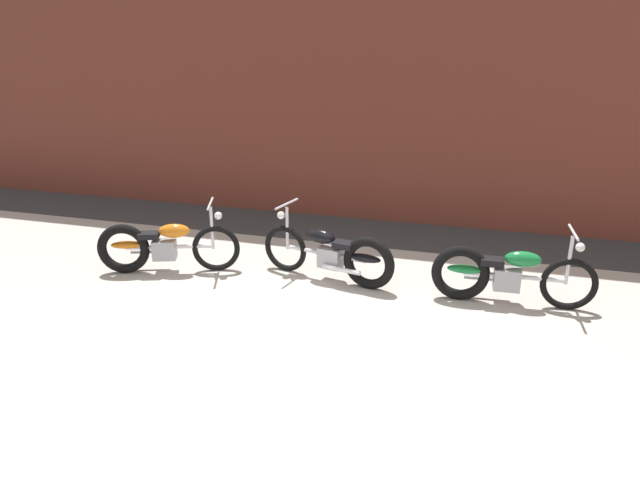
{
  "coord_description": "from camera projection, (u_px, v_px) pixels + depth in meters",
  "views": [
    {
      "loc": [
        1.75,
        -5.0,
        3.22
      ],
      "look_at": [
        -0.15,
        1.59,
        0.75
      ],
      "focal_mm": 32.05,
      "sensor_mm": 36.0,
      "label": 1
    }
  ],
  "objects": [
    {
      "name": "ground_plane",
      "position": [
        292.0,
        356.0,
        6.07
      ],
      "size": [
        80.0,
        80.0,
        0.0
      ],
      "primitive_type": "plane",
      "color": "#38383A"
    },
    {
      "name": "sidewalk_slab",
      "position": [
        334.0,
        290.0,
        7.65
      ],
      "size": [
        36.0,
        3.5,
        0.01
      ],
      "primitive_type": "cube",
      "color": "#B2ADA3",
      "rests_on": "ground"
    },
    {
      "name": "brick_building_wall",
      "position": [
        387.0,
        59.0,
        9.81
      ],
      "size": [
        36.0,
        0.5,
        5.68
      ],
      "primitive_type": "cube",
      "color": "brown",
      "rests_on": "ground"
    },
    {
      "name": "motorcycle_orange",
      "position": [
        159.0,
        246.0,
        8.1
      ],
      "size": [
        1.92,
        0.89,
        1.03
      ],
      "rotation": [
        0.0,
        0.0,
        0.35
      ],
      "color": "black",
      "rests_on": "ground"
    },
    {
      "name": "motorcycle_green",
      "position": [
        501.0,
        274.0,
        7.15
      ],
      "size": [
        2.01,
        0.58,
        1.03
      ],
      "rotation": [
        0.0,
        0.0,
        0.06
      ],
      "color": "black",
      "rests_on": "ground"
    },
    {
      "name": "motorcycle_black",
      "position": [
        336.0,
        254.0,
        7.79
      ],
      "size": [
        1.98,
        0.72,
        1.03
      ],
      "rotation": [
        0.0,
        0.0,
        2.93
      ],
      "color": "black",
      "rests_on": "ground"
    }
  ]
}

